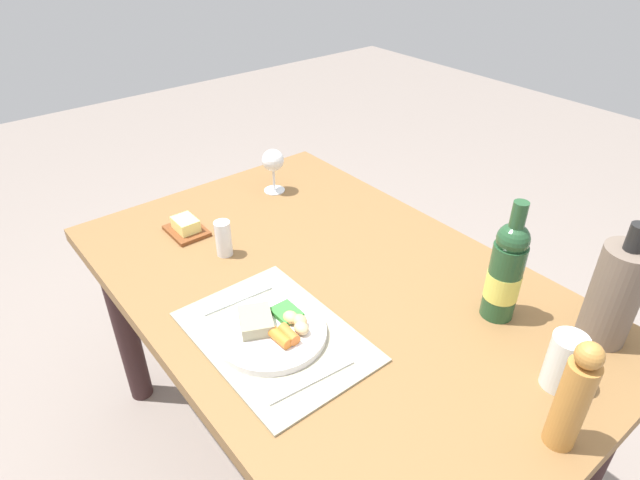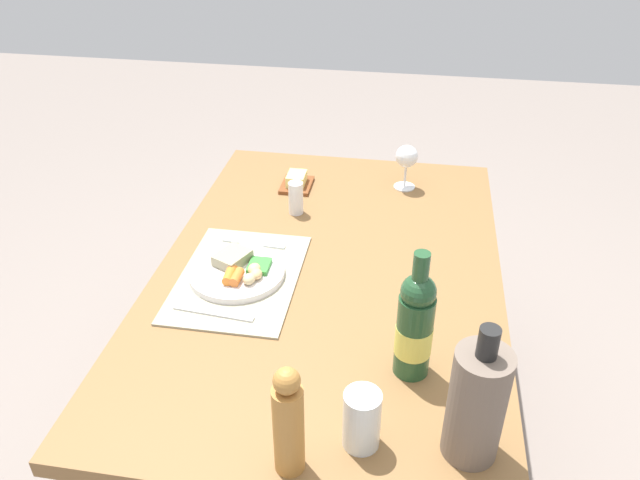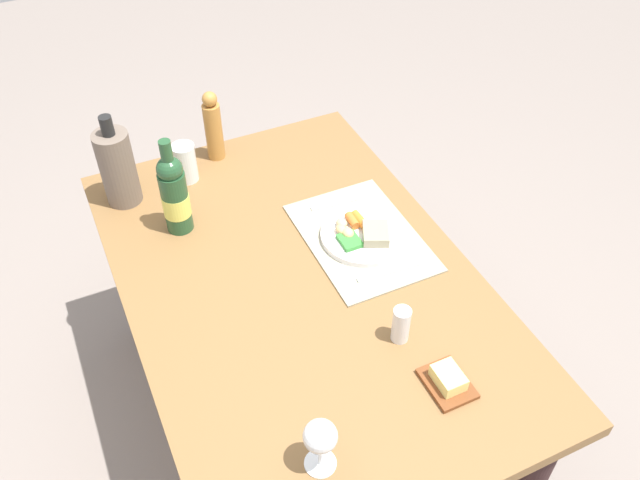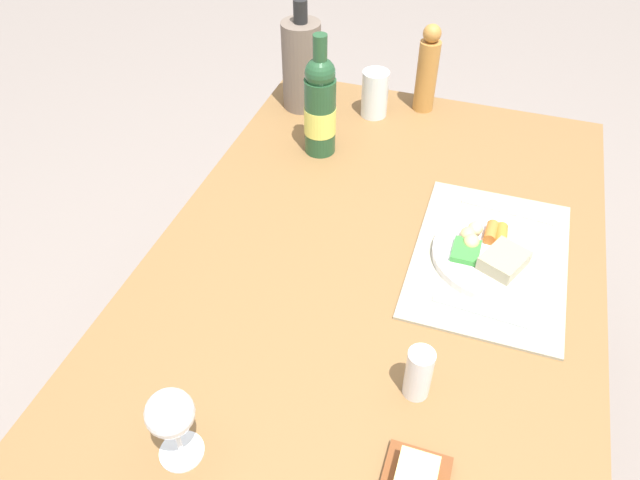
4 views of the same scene
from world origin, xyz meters
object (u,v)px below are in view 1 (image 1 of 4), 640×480
Objects in this scene: wine_glass at (273,162)px; water_tumbler at (563,365)px; wine_bottle at (506,272)px; dinner_plate at (272,330)px; butter_dish at (186,227)px; fork at (238,300)px; knife at (311,380)px; cooler_bottle at (615,294)px; pepper_mill at (573,398)px; salt_shaker at (223,238)px; dining_table at (330,313)px.

water_tumbler is at bearing -1.60° from wine_glass.
wine_bottle is (0.87, 0.06, 0.02)m from wine_glass.
dinner_plate reaches higher than butter_dish.
knife is (0.32, -0.02, 0.00)m from fork.
knife is at bearing -102.62° from wine_bottle.
cooler_bottle is at bearing 9.40° from wine_glass.
wine_bottle reaches higher than wine_glass.
pepper_mill is at bearing -36.09° from wine_bottle.
fork is at bearing 178.78° from dinner_plate.
pepper_mill is 0.95m from salt_shaker.
pepper_mill reaches higher than wine_glass.
wine_glass is (-0.23, 0.33, 0.06)m from salt_shaker.
dining_table is at bearing -19.21° from wine_glass.
dinner_plate is 0.73m from wine_glass.
fork is 0.32m from knife.
wine_glass is 0.50× the size of cooler_bottle.
fork is 0.61m from wine_glass.
water_tumbler is 1.00× the size of butter_dish.
pepper_mill reaches higher than water_tumbler.
water_tumbler reaches higher than dining_table.
fork is 0.76× the size of pepper_mill.
dinner_plate is at bearing -120.35° from wine_bottle.
butter_dish is at bearing -169.47° from pepper_mill.
wine_glass is (-0.76, 0.43, 0.10)m from knife.
wine_glass reaches higher than water_tumbler.
water_tumbler is (0.65, 0.38, 0.05)m from fork.
salt_shaker is at bearing 174.16° from knife.
dining_table is 0.36m from salt_shaker.
pepper_mill is at bearing 23.60° from fork.
fork is (-0.08, -0.23, 0.11)m from dining_table.
cooler_bottle reaches higher than water_tumbler.
dining_table is 11.02× the size of butter_dish.
wine_bottle is (0.11, 0.49, 0.12)m from knife.
fork is 0.78m from pepper_mill.
wine_glass is 0.87m from wine_bottle.
water_tumbler is 0.43× the size of cooler_bottle.
dining_table is at bearing -145.90° from wine_bottle.
salt_shaker is at bearing 162.09° from fork.
water_tumbler reaches higher than knife.
dining_table is 4.58× the size of wine_bottle.
cooler_bottle is (0.84, 0.50, 0.07)m from salt_shaker.
salt_shaker is (-0.86, -0.30, -0.00)m from water_tumbler.
dining_table is at bearing 21.36° from butter_dish.
wine_bottle reaches higher than pepper_mill.
fork reaches higher than dining_table.
wine_glass reaches higher than butter_dish.
dining_table is at bearing -146.99° from cooler_bottle.
dinner_plate is at bearing -72.66° from dining_table.
salt_shaker is 0.98m from cooler_bottle.
cooler_bottle is (1.01, 0.54, 0.11)m from butter_dish.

